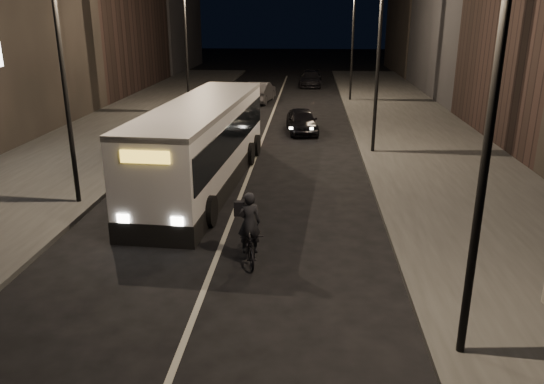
% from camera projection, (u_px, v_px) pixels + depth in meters
% --- Properties ---
extents(ground, '(180.00, 180.00, 0.00)m').
position_uv_depth(ground, '(216.00, 260.00, 14.72)').
color(ground, black).
rests_on(ground, ground).
extents(sidewalk_right, '(7.00, 70.00, 0.16)m').
position_uv_depth(sidewalk_right, '(425.00, 144.00, 27.35)').
color(sidewalk_right, '#333331').
rests_on(sidewalk_right, ground).
extents(sidewalk_left, '(7.00, 70.00, 0.16)m').
position_uv_depth(sidewalk_left, '(104.00, 139.00, 28.49)').
color(sidewalk_left, '#333331').
rests_on(sidewalk_left, ground).
extents(streetlight_right_near, '(1.20, 0.44, 8.12)m').
position_uv_depth(streetlight_right_near, '(479.00, 86.00, 8.86)').
color(streetlight_right_near, black).
rests_on(streetlight_right_near, sidewalk_right).
extents(streetlight_right_mid, '(1.20, 0.44, 8.12)m').
position_uv_depth(streetlight_right_mid, '(374.00, 39.00, 23.97)').
color(streetlight_right_mid, black).
rests_on(streetlight_right_mid, sidewalk_right).
extents(streetlight_right_far, '(1.20, 0.44, 8.12)m').
position_uv_depth(streetlight_right_far, '(350.00, 29.00, 39.08)').
color(streetlight_right_far, black).
rests_on(streetlight_right_far, sidewalk_right).
extents(streetlight_left_near, '(1.20, 0.44, 8.12)m').
position_uv_depth(streetlight_left_near, '(68.00, 50.00, 17.13)').
color(streetlight_left_near, black).
rests_on(streetlight_left_near, sidewalk_left).
extents(streetlight_left_far, '(1.20, 0.44, 8.12)m').
position_uv_depth(streetlight_left_far, '(189.00, 31.00, 34.13)').
color(streetlight_left_far, black).
rests_on(streetlight_left_far, sidewalk_left).
extents(city_bus, '(3.48, 12.32, 3.28)m').
position_uv_depth(city_bus, '(203.00, 140.00, 20.65)').
color(city_bus, silver).
rests_on(city_bus, ground).
extents(cyclist_on_bicycle, '(0.99, 1.89, 2.07)m').
position_uv_depth(cyclist_on_bicycle, '(250.00, 239.00, 14.40)').
color(cyclist_on_bicycle, black).
rests_on(cyclist_on_bicycle, ground).
extents(car_near, '(2.10, 4.13, 1.35)m').
position_uv_depth(car_near, '(302.00, 121.00, 30.13)').
color(car_near, black).
rests_on(car_near, ground).
extents(car_mid, '(2.20, 4.86, 1.55)m').
position_uv_depth(car_mid, '(260.00, 92.00, 40.24)').
color(car_mid, '#363538').
rests_on(car_mid, ground).
extents(car_far, '(2.02, 4.78, 1.38)m').
position_uv_depth(car_far, '(311.00, 79.00, 48.97)').
color(car_far, black).
rests_on(car_far, ground).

